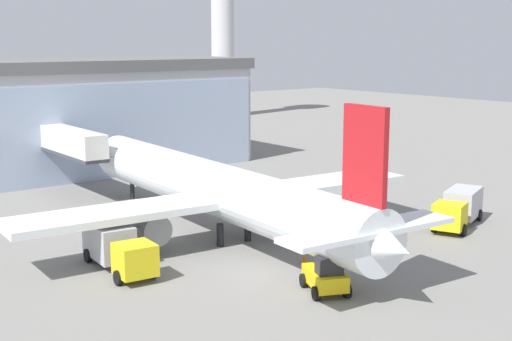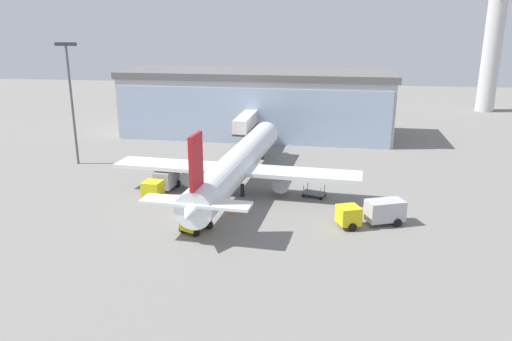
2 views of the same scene
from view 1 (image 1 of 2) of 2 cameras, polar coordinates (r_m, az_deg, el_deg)
The scene contains 11 objects.
ground at distance 45.23m, azimuth 1.05°, elevation -7.95°, with size 240.00×240.00×0.00m, color gray.
terminal_building at distance 79.47m, azimuth -18.41°, elevation 4.01°, with size 50.83×17.57×12.11m.
jet_bridge at distance 69.01m, azimuth -14.98°, elevation 2.17°, with size 2.74×13.89×6.12m.
control_tower at distance 132.69m, azimuth -2.70°, elevation 12.72°, with size 7.66×7.66×32.55m.
airplane at distance 51.77m, azimuth -3.05°, elevation -1.60°, with size 31.60×38.64×10.83m.
catering_truck at distance 45.77m, azimuth -11.06°, elevation -6.00°, with size 3.15×7.50×2.65m.
fuel_truck at distance 57.40m, azimuth 15.92°, elevation -2.84°, with size 7.60×4.74×2.65m.
baggage_cart at distance 57.78m, azimuth 5.64°, elevation -3.38°, with size 3.16×2.39×1.50m.
pushback_tug at distance 41.22m, azimuth 5.60°, elevation -8.43°, with size 3.23×3.66×2.30m.
safety_cone_nose at distance 46.72m, azimuth 3.89°, elevation -7.01°, with size 0.36×0.36×0.55m, color orange.
safety_cone_wingtip at distance 59.17m, azimuth 9.32°, elevation -3.36°, with size 0.36×0.36×0.55m, color orange.
Camera 1 is at (-27.55, -32.88, 14.32)m, focal length 50.00 mm.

